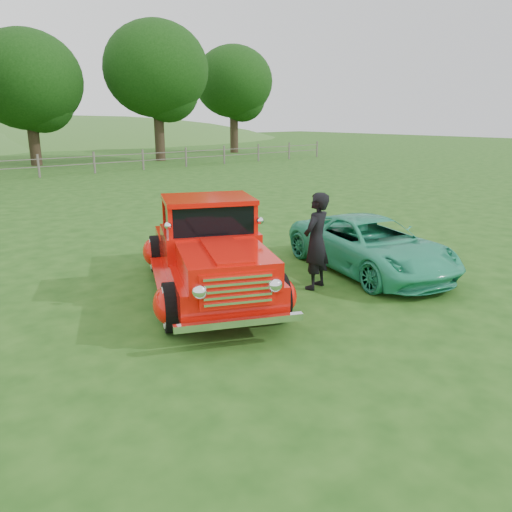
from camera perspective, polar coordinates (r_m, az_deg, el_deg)
ground at (r=8.09m, az=3.58°, el=-7.08°), size 140.00×140.00×0.00m
tree_near_east at (r=35.91m, az=-24.71°, el=17.79°), size 6.80×6.80×8.33m
tree_mid_east at (r=37.25m, az=-11.34°, el=20.16°), size 7.20×7.20×9.44m
tree_far_east at (r=44.69m, az=-2.59°, el=19.25°), size 6.60×6.60×8.86m
red_pickup at (r=8.98m, az=-5.43°, el=0.59°), size 3.69×5.26×1.78m
teal_sedan at (r=10.56m, az=12.99°, el=1.24°), size 2.81×4.37×1.12m
man at (r=9.25m, az=6.89°, el=1.69°), size 0.75×0.60×1.81m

